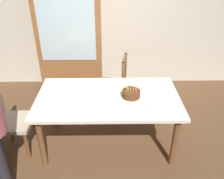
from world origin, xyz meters
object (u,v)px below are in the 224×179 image
Objects in this scene: birthday_cake at (131,94)px; plate_near_celebrant at (66,106)px; chair_upholstered at (6,117)px; plate_far_side at (101,87)px; dining_table at (108,102)px; china_cabinet at (70,41)px; chair_spindle_back at (113,85)px; plate_near_guest at (154,106)px.

birthday_cake is 1.27× the size of plate_near_celebrant.
plate_far_side is at bearing 15.80° from chair_upholstered.
china_cabinet reaches higher than dining_table.
china_cabinet is (0.61, 1.67, 0.42)m from chair_upholstered.
dining_table is 1.88× the size of chair_upholstered.
chair_spindle_back is at bearing 84.21° from dining_table.
plate_near_guest is at bearing -35.66° from plate_far_side.
chair_spindle_back is (0.08, 0.81, -0.21)m from dining_table.
dining_table is 0.31m from birthday_cake.
china_cabinet is (-1.21, 1.78, 0.19)m from plate_near_guest.
plate_near_celebrant reaches higher than dining_table.
plate_far_side is 1.26m from chair_upholstered.
plate_near_celebrant is 1.03m from plate_near_guest.
plate_near_guest is (0.25, -0.20, -0.04)m from birthday_cake.
plate_near_guest is (0.54, -0.22, 0.09)m from dining_table.
china_cabinet is (-0.68, 1.56, 0.28)m from dining_table.
chair_spindle_back is (0.17, 0.59, -0.30)m from plate_far_side.
plate_near_celebrant and plate_near_guest have the same top height.
plate_near_celebrant is 1.00× the size of plate_far_side.
dining_table is 0.59m from plate_near_guest.
plate_far_side is 0.23× the size of chair_spindle_back.
plate_near_guest is at bearing -22.71° from dining_table.
plate_far_side is at bearing 48.14° from plate_near_celebrant.
chair_upholstered is 1.83m from china_cabinet.
plate_near_guest is 2.16m from china_cabinet.
chair_upholstered is (-0.79, 0.11, -0.23)m from plate_near_celebrant.
chair_upholstered is (-1.19, -0.34, -0.23)m from plate_far_side.
plate_far_side and plate_near_guest have the same top height.
birthday_cake is at bearing 141.66° from plate_near_guest.
dining_table is at bearing -66.53° from china_cabinet.
chair_spindle_back is 0.50× the size of china_cabinet.
chair_upholstered is at bearing 172.01° from plate_near_celebrant.
plate_near_celebrant is at bearing 180.00° from plate_near_guest.
chair_upholstered reaches higher than plate_near_celebrant.
chair_spindle_back reaches higher than plate_near_celebrant.
chair_upholstered is at bearing -174.95° from dining_table.
chair_upholstered is at bearing -109.94° from china_cabinet.
chair_upholstered is at bearing -176.80° from birthday_cake.
plate_far_side is (-0.09, 0.22, 0.09)m from dining_table.
birthday_cake is 0.32m from plate_near_guest.
plate_near_guest is (1.03, 0.00, 0.00)m from plate_near_celebrant.
dining_table is 0.55m from plate_near_celebrant.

